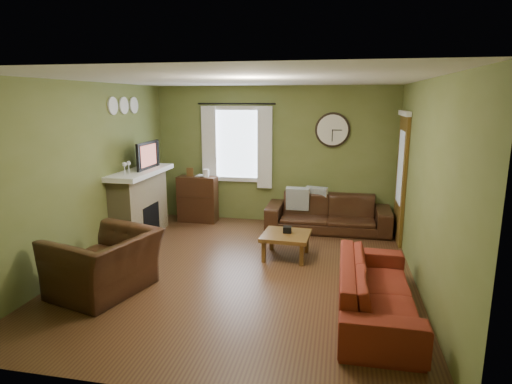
% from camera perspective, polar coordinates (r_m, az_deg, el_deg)
% --- Properties ---
extents(floor, '(4.60, 5.20, 0.00)m').
position_cam_1_polar(floor, '(6.09, -1.69, -10.45)').
color(floor, '#4D2F1C').
rests_on(floor, ground).
extents(ceiling, '(4.60, 5.20, 0.00)m').
position_cam_1_polar(ceiling, '(5.62, -1.87, 14.78)').
color(ceiling, white).
rests_on(ceiling, ground).
extents(wall_left, '(0.00, 5.20, 2.60)m').
position_cam_1_polar(wall_left, '(6.62, -21.56, 2.26)').
color(wall_left, olive).
rests_on(wall_left, ground).
extents(wall_right, '(0.00, 5.20, 2.60)m').
position_cam_1_polar(wall_right, '(5.66, 21.52, 0.69)').
color(wall_right, olive).
rests_on(wall_right, ground).
extents(wall_back, '(4.60, 0.00, 2.60)m').
position_cam_1_polar(wall_back, '(8.24, 2.35, 4.93)').
color(wall_back, olive).
rests_on(wall_back, ground).
extents(wall_front, '(4.60, 0.00, 2.60)m').
position_cam_1_polar(wall_front, '(3.32, -12.10, -6.55)').
color(wall_front, olive).
rests_on(wall_front, ground).
extents(fireplace, '(0.40, 1.40, 1.10)m').
position_cam_1_polar(fireplace, '(7.65, -15.23, -1.79)').
color(fireplace, tan).
rests_on(fireplace, floor).
extents(firebox, '(0.04, 0.60, 0.55)m').
position_cam_1_polar(firebox, '(7.63, -13.84, -3.69)').
color(firebox, black).
rests_on(firebox, fireplace).
extents(mantel, '(0.58, 1.60, 0.08)m').
position_cam_1_polar(mantel, '(7.52, -15.27, 2.56)').
color(mantel, white).
rests_on(mantel, fireplace).
extents(tv, '(0.08, 0.60, 0.35)m').
position_cam_1_polar(tv, '(7.61, -14.73, 4.34)').
color(tv, black).
rests_on(tv, mantel).
extents(tv_screen, '(0.02, 0.62, 0.36)m').
position_cam_1_polar(tv_screen, '(7.57, -14.20, 4.75)').
color(tv_screen, '#994C3F').
rests_on(tv_screen, mantel).
extents(medallion_left, '(0.28, 0.28, 0.03)m').
position_cam_1_polar(medallion_left, '(7.21, -18.55, 10.84)').
color(medallion_left, white).
rests_on(medallion_left, wall_left).
extents(medallion_mid, '(0.28, 0.28, 0.03)m').
position_cam_1_polar(medallion_mid, '(7.52, -17.22, 10.96)').
color(medallion_mid, white).
rests_on(medallion_mid, wall_left).
extents(medallion_right, '(0.28, 0.28, 0.03)m').
position_cam_1_polar(medallion_right, '(7.83, -15.98, 11.06)').
color(medallion_right, white).
rests_on(medallion_right, wall_left).
extents(window_pane, '(1.00, 0.02, 1.30)m').
position_cam_1_polar(window_pane, '(8.33, -2.45, 6.40)').
color(window_pane, silver).
rests_on(window_pane, wall_back).
extents(curtain_rod, '(0.03, 0.03, 1.50)m').
position_cam_1_polar(curtain_rod, '(8.19, -2.67, 11.69)').
color(curtain_rod, black).
rests_on(curtain_rod, wall_back).
extents(curtain_left, '(0.28, 0.04, 1.55)m').
position_cam_1_polar(curtain_left, '(8.39, -6.28, 6.03)').
color(curtain_left, white).
rests_on(curtain_left, wall_back).
extents(curtain_right, '(0.28, 0.04, 1.55)m').
position_cam_1_polar(curtain_right, '(8.13, 1.18, 5.90)').
color(curtain_right, white).
rests_on(curtain_right, wall_back).
extents(wall_clock, '(0.64, 0.06, 0.64)m').
position_cam_1_polar(wall_clock, '(8.04, 10.17, 8.15)').
color(wall_clock, white).
rests_on(wall_clock, wall_back).
extents(door, '(0.05, 0.90, 2.10)m').
position_cam_1_polar(door, '(7.50, 18.78, 1.62)').
color(door, brown).
rests_on(door, floor).
extents(bookshelf, '(0.75, 0.32, 0.89)m').
position_cam_1_polar(bookshelf, '(8.40, -7.79, -0.94)').
color(bookshelf, '#331B0E').
rests_on(bookshelf, floor).
extents(book, '(0.19, 0.26, 0.02)m').
position_cam_1_polar(book, '(8.36, -7.89, 2.59)').
color(book, brown).
rests_on(book, bookshelf).
extents(sofa_brown, '(2.21, 0.86, 0.65)m').
position_cam_1_polar(sofa_brown, '(7.89, 9.54, -2.81)').
color(sofa_brown, black).
rests_on(sofa_brown, floor).
extents(pillow_left, '(0.43, 0.22, 0.41)m').
position_cam_1_polar(pillow_left, '(8.07, 8.10, -0.75)').
color(pillow_left, '#9EA6A9').
rests_on(pillow_left, sofa_brown).
extents(pillow_right, '(0.42, 0.13, 0.42)m').
position_cam_1_polar(pillow_right, '(7.95, 5.57, -0.88)').
color(pillow_right, '#9EA6A9').
rests_on(pillow_right, sofa_brown).
extents(sofa_red, '(0.80, 2.06, 0.60)m').
position_cam_1_polar(sofa_red, '(5.02, 15.75, -12.37)').
color(sofa_red, maroon).
rests_on(sofa_red, floor).
extents(armchair, '(1.29, 1.39, 0.76)m').
position_cam_1_polar(armchair, '(5.64, -19.52, -8.96)').
color(armchair, black).
rests_on(armchair, floor).
extents(coffee_table, '(0.73, 0.73, 0.37)m').
position_cam_1_polar(coffee_table, '(6.53, 4.01, -7.12)').
color(coffee_table, brown).
rests_on(coffee_table, floor).
extents(tissue_box, '(0.13, 0.13, 0.09)m').
position_cam_1_polar(tissue_box, '(6.52, 4.19, -5.19)').
color(tissue_box, black).
rests_on(tissue_box, coffee_table).
extents(wine_glass_a, '(0.07, 0.07, 0.20)m').
position_cam_1_polar(wine_glass_a, '(7.03, -17.11, 2.97)').
color(wine_glass_a, white).
rests_on(wine_glass_a, mantel).
extents(wine_glass_b, '(0.07, 0.07, 0.20)m').
position_cam_1_polar(wine_glass_b, '(7.14, -16.61, 3.14)').
color(wine_glass_b, white).
rests_on(wine_glass_b, mantel).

